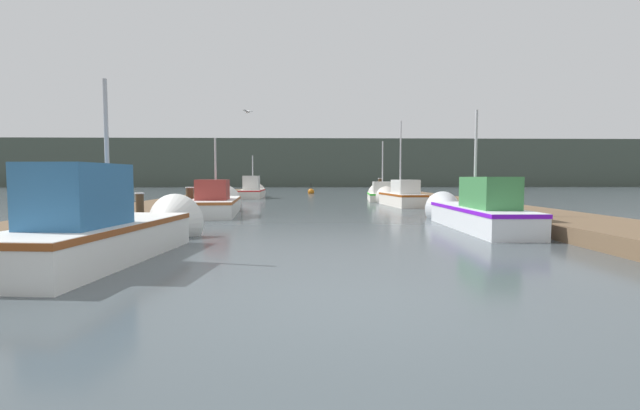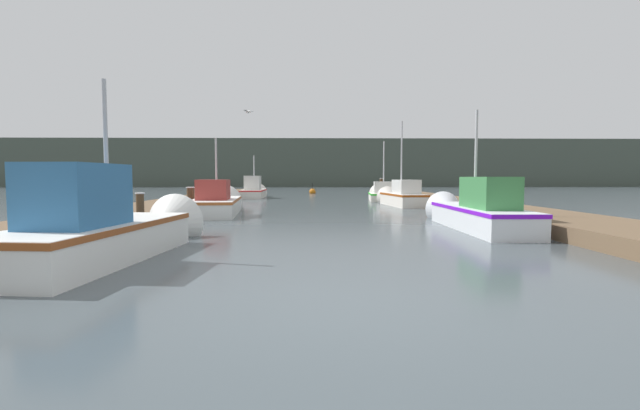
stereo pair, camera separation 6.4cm
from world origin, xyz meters
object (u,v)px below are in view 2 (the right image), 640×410
(seagull_lead, at_px, (249,112))
(fishing_boat_3, at_px, (400,196))
(fishing_boat_1, at_px, (473,211))
(mooring_piling_1, at_px, (248,189))
(fishing_boat_2, at_px, (218,203))
(mooring_piling_0, at_px, (381,186))
(channel_buoy, at_px, (312,192))
(fishing_boat_4, at_px, (383,194))
(mooring_piling_3, at_px, (191,200))
(fishing_boat_0, at_px, (116,228))
(fishing_boat_5, at_px, (254,191))
(mooring_piling_2, at_px, (140,211))

(seagull_lead, bearing_deg, fishing_boat_3, -29.23)
(fishing_boat_1, xyz_separation_m, seagull_lead, (-7.57, 6.01, 3.83))
(fishing_boat_1, height_order, mooring_piling_1, fishing_boat_1)
(fishing_boat_3, height_order, mooring_piling_1, fishing_boat_3)
(fishing_boat_1, bearing_deg, fishing_boat_2, 149.46)
(mooring_piling_0, height_order, seagull_lead, seagull_lead)
(channel_buoy, bearing_deg, fishing_boat_4, -67.57)
(fishing_boat_4, height_order, mooring_piling_3, fishing_boat_4)
(fishing_boat_2, height_order, mooring_piling_1, fishing_boat_2)
(mooring_piling_0, bearing_deg, fishing_boat_4, -98.72)
(fishing_boat_0, bearing_deg, mooring_piling_3, 102.72)
(mooring_piling_3, distance_m, seagull_lead, 4.51)
(fishing_boat_2, height_order, mooring_piling_3, fishing_boat_2)
(fishing_boat_3, distance_m, mooring_piling_1, 15.26)
(fishing_boat_3, relative_size, fishing_boat_4, 1.09)
(fishing_boat_5, distance_m, seagull_lead, 13.71)
(mooring_piling_2, bearing_deg, fishing_boat_1, 1.57)
(fishing_boat_1, distance_m, fishing_boat_3, 10.12)
(fishing_boat_2, bearing_deg, mooring_piling_0, 55.91)
(fishing_boat_2, bearing_deg, fishing_boat_1, -37.00)
(fishing_boat_0, distance_m, mooring_piling_3, 9.61)
(fishing_boat_0, bearing_deg, channel_buoy, 88.16)
(mooring_piling_2, bearing_deg, fishing_boat_3, 46.79)
(mooring_piling_1, distance_m, channel_buoy, 7.04)
(fishing_boat_3, bearing_deg, fishing_boat_2, -157.46)
(mooring_piling_3, bearing_deg, mooring_piling_2, -89.41)
(fishing_boat_5, height_order, mooring_piling_1, fishing_boat_5)
(mooring_piling_1, bearing_deg, mooring_piling_3, -89.96)
(fishing_boat_3, height_order, seagull_lead, fishing_boat_3)
(fishing_boat_3, xyz_separation_m, mooring_piling_1, (-9.82, 11.68, 0.11))
(fishing_boat_5, bearing_deg, fishing_boat_1, -65.70)
(mooring_piling_0, distance_m, mooring_piling_1, 11.26)
(fishing_boat_5, xyz_separation_m, mooring_piling_1, (-0.84, 2.71, 0.11))
(fishing_boat_3, distance_m, mooring_piling_3, 10.99)
(seagull_lead, bearing_deg, fishing_boat_5, 38.56)
(fishing_boat_4, height_order, seagull_lead, seagull_lead)
(fishing_boat_5, xyz_separation_m, mooring_piling_2, (-0.77, -19.35, 0.05))
(fishing_boat_3, xyz_separation_m, channel_buoy, (-4.64, 16.44, -0.31))
(fishing_boat_0, distance_m, fishing_boat_5, 23.47)
(mooring_piling_0, bearing_deg, channel_buoy, 154.92)
(fishing_boat_0, bearing_deg, seagull_lead, 89.39)
(fishing_boat_2, xyz_separation_m, seagull_lead, (1.25, 0.62, 3.89))
(fishing_boat_2, relative_size, fishing_boat_3, 1.22)
(fishing_boat_3, xyz_separation_m, mooring_piling_3, (-9.81, -4.96, 0.08))
(fishing_boat_4, relative_size, mooring_piling_0, 3.29)
(mooring_piling_3, height_order, channel_buoy, mooring_piling_3)
(fishing_boat_5, distance_m, mooring_piling_2, 19.37)
(mooring_piling_2, xyz_separation_m, mooring_piling_3, (-0.06, 5.42, 0.02))
(fishing_boat_4, relative_size, channel_buoy, 4.29)
(seagull_lead, bearing_deg, mooring_piling_2, -167.80)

